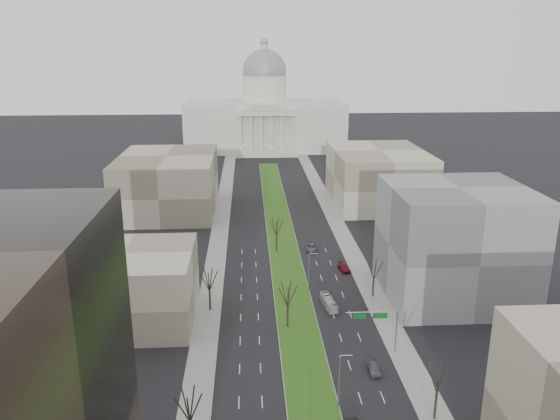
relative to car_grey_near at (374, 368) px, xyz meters
name	(u,v)px	position (x,y,z in m)	size (l,w,h in m)	color
ground	(284,251)	(-11.13, 55.69, -0.77)	(600.00, 600.00, 0.00)	black
median	(284,252)	(-11.13, 54.68, -0.67)	(8.00, 222.03, 0.20)	#999993
sidewalk_left	(211,295)	(-28.63, 30.69, -0.69)	(5.00, 330.00, 0.15)	gray
sidewalk_right	(371,291)	(6.37, 30.69, -0.69)	(5.00, 330.00, 0.15)	gray
capitol	(265,117)	(-11.13, 205.27, 15.54)	(80.00, 46.00, 55.00)	beige
building_beige_left	(126,287)	(-44.13, 20.69, 6.23)	(26.00, 22.00, 14.00)	gray
building_grey_right	(455,243)	(22.87, 27.69, 11.23)	(28.00, 26.00, 24.00)	slate
building_far_left	(168,183)	(-46.13, 95.69, 8.23)	(30.00, 40.00, 18.00)	gray
building_far_right	(378,176)	(23.87, 100.69, 8.23)	(30.00, 40.00, 18.00)	gray
tree_left_mid	(189,404)	(-28.33, -16.31, 6.23)	(5.40, 5.40, 9.72)	black
tree_left_far	(209,279)	(-28.33, 23.69, 6.07)	(5.28, 5.28, 9.50)	black
tree_right_mid	(438,376)	(6.07, -12.31, 6.39)	(5.52, 5.52, 9.94)	black
tree_right_far	(374,269)	(6.07, 27.69, 5.76)	(5.04, 5.04, 9.07)	black
tree_median_b	(288,294)	(-13.13, 15.69, 6.23)	(5.40, 5.40, 9.72)	black
tree_median_c	(276,226)	(-13.13, 55.69, 6.23)	(5.40, 5.40, 9.72)	black
streetlamp_median_b	(339,381)	(-7.37, -9.31, 4.04)	(1.90, 0.20, 9.16)	gray
streetlamp_median_c	(309,272)	(-7.37, 30.69, 4.04)	(1.90, 0.20, 9.16)	gray
mast_arm_signs	(381,321)	(2.36, 5.72, 5.34)	(9.12, 0.24, 8.09)	gray
car_grey_near	(374,368)	(0.00, 0.00, 0.00)	(1.82, 4.52, 1.54)	#53555B
car_red	(344,268)	(2.37, 42.33, -0.04)	(2.03, 5.00, 1.45)	maroon
car_grey_far	(311,248)	(-3.88, 56.15, -0.02)	(2.48, 5.38, 1.49)	#53555B
box_van	(329,302)	(-4.06, 23.60, 0.30)	(1.79, 7.65, 2.13)	silver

